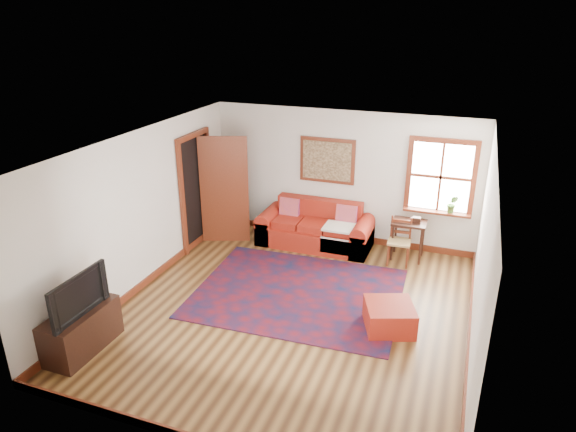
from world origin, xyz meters
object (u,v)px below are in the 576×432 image
at_px(red_ottoman, 389,317).
at_px(side_table, 409,228).
at_px(red_leather_sofa, 316,231).
at_px(ladder_back_chair, 400,239).
at_px(media_cabinet, 82,330).

distance_m(red_ottoman, side_table, 2.35).
height_order(red_leather_sofa, side_table, red_leather_sofa).
distance_m(side_table, ladder_back_chair, 0.28).
bearing_deg(ladder_back_chair, red_leather_sofa, 172.19).
xyz_separation_m(red_leather_sofa, side_table, (1.71, -0.00, 0.31)).
bearing_deg(side_table, ladder_back_chair, -118.22).
bearing_deg(side_table, red_leather_sofa, 179.89).
distance_m(red_leather_sofa, red_ottoman, 2.94).
bearing_deg(side_table, red_ottoman, -87.84).
relative_size(side_table, media_cabinet, 0.67).
bearing_deg(ladder_back_chair, media_cabinet, -131.24).
distance_m(red_ottoman, ladder_back_chair, 2.13).
xyz_separation_m(side_table, media_cabinet, (-3.58, -4.17, -0.30)).
bearing_deg(red_leather_sofa, side_table, -0.11).
height_order(red_leather_sofa, red_ottoman, red_leather_sofa).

